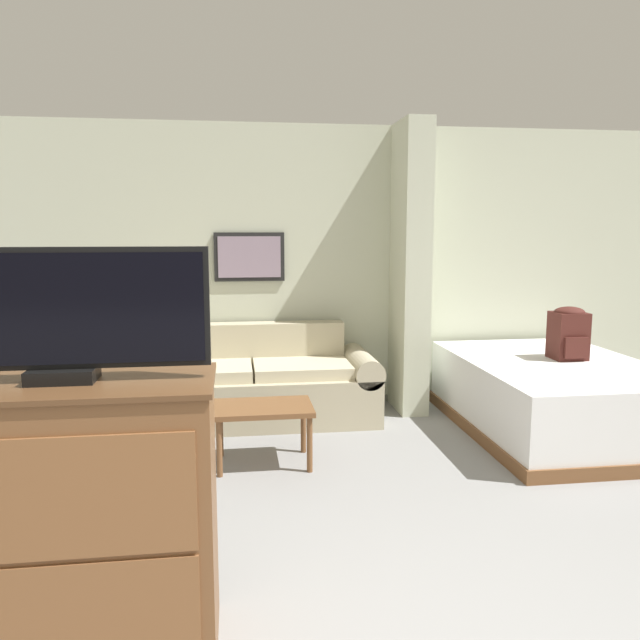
{
  "coord_description": "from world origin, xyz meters",
  "views": [
    {
      "loc": [
        -0.61,
        -1.66,
        1.66
      ],
      "look_at": [
        -0.03,
        2.46,
        1.05
      ],
      "focal_mm": 35.0,
      "sensor_mm": 36.0,
      "label": 1
    }
  ],
  "objects_px": {
    "bed": "(553,395)",
    "table_lamp": "(105,323)",
    "couch": "(253,385)",
    "coffee_table": "(263,413)",
    "tv": "(59,314)",
    "backpack": "(569,332)",
    "tv_dresser": "(72,523)"
  },
  "relations": [
    {
      "from": "tv_dresser",
      "to": "coffee_table",
      "type": "bearing_deg",
      "value": 66.94
    },
    {
      "from": "coffee_table",
      "to": "tv",
      "type": "xyz_separation_m",
      "value": [
        -0.82,
        -1.92,
        0.98
      ]
    },
    {
      "from": "couch",
      "to": "table_lamp",
      "type": "distance_m",
      "value": 1.34
    },
    {
      "from": "bed",
      "to": "backpack",
      "type": "distance_m",
      "value": 0.54
    },
    {
      "from": "couch",
      "to": "bed",
      "type": "bearing_deg",
      "value": -14.82
    },
    {
      "from": "tv_dresser",
      "to": "table_lamp",
      "type": "bearing_deg",
      "value": 98.31
    },
    {
      "from": "coffee_table",
      "to": "tv_dresser",
      "type": "distance_m",
      "value": 2.09
    },
    {
      "from": "bed",
      "to": "table_lamp",
      "type": "bearing_deg",
      "value": 171.05
    },
    {
      "from": "couch",
      "to": "tv_dresser",
      "type": "distance_m",
      "value": 3.1
    },
    {
      "from": "couch",
      "to": "bed",
      "type": "relative_size",
      "value": 1.05
    },
    {
      "from": "tv",
      "to": "bed",
      "type": "distance_m",
      "value": 4.12
    },
    {
      "from": "couch",
      "to": "tv_dresser",
      "type": "height_order",
      "value": "tv_dresser"
    },
    {
      "from": "coffee_table",
      "to": "table_lamp",
      "type": "distance_m",
      "value": 1.68
    },
    {
      "from": "couch",
      "to": "bed",
      "type": "distance_m",
      "value": 2.53
    },
    {
      "from": "tv",
      "to": "backpack",
      "type": "bearing_deg",
      "value": 35.47
    },
    {
      "from": "table_lamp",
      "to": "tv",
      "type": "distance_m",
      "value": 2.98
    },
    {
      "from": "coffee_table",
      "to": "backpack",
      "type": "relative_size",
      "value": 1.58
    },
    {
      "from": "backpack",
      "to": "table_lamp",
      "type": "bearing_deg",
      "value": 172.2
    },
    {
      "from": "tv",
      "to": "backpack",
      "type": "height_order",
      "value": "tv"
    },
    {
      "from": "tv",
      "to": "table_lamp",
      "type": "bearing_deg",
      "value": 98.32
    },
    {
      "from": "tv",
      "to": "bed",
      "type": "relative_size",
      "value": 0.52
    },
    {
      "from": "coffee_table",
      "to": "tv",
      "type": "height_order",
      "value": "tv"
    },
    {
      "from": "coffee_table",
      "to": "table_lamp",
      "type": "height_order",
      "value": "table_lamp"
    },
    {
      "from": "coffee_table",
      "to": "bed",
      "type": "xyz_separation_m",
      "value": [
        2.4,
        0.42,
        -0.07
      ]
    },
    {
      "from": "table_lamp",
      "to": "tv",
      "type": "bearing_deg",
      "value": -81.68
    },
    {
      "from": "backpack",
      "to": "coffee_table",
      "type": "bearing_deg",
      "value": -169.39
    },
    {
      "from": "tv_dresser",
      "to": "backpack",
      "type": "relative_size",
      "value": 2.52
    },
    {
      "from": "tv_dresser",
      "to": "bed",
      "type": "relative_size",
      "value": 0.53
    },
    {
      "from": "coffee_table",
      "to": "backpack",
      "type": "distance_m",
      "value": 2.63
    },
    {
      "from": "table_lamp",
      "to": "tv_dresser",
      "type": "distance_m",
      "value": 2.97
    },
    {
      "from": "table_lamp",
      "to": "backpack",
      "type": "height_order",
      "value": "table_lamp"
    },
    {
      "from": "couch",
      "to": "backpack",
      "type": "height_order",
      "value": "backpack"
    }
  ]
}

